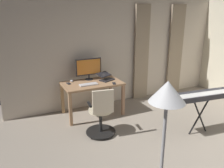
{
  "coord_description": "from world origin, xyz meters",
  "views": [
    {
      "loc": [
        2.59,
        1.83,
        2.23
      ],
      "look_at": [
        0.75,
        -2.0,
        0.85
      ],
      "focal_mm": 36.56,
      "sensor_mm": 36.0,
      "label": 1
    }
  ],
  "objects_px": {
    "computer_monitor": "(89,68)",
    "desk": "(92,87)",
    "office_chair": "(101,114)",
    "computer_keyboard": "(89,84)",
    "cell_phone_by_monitor": "(69,83)",
    "piano_keyboard": "(202,96)",
    "floor_lamp": "(165,117)",
    "laptop": "(106,78)",
    "cell_phone_face_up": "(114,83)",
    "computer_mouse": "(72,81)"
  },
  "relations": [
    {
      "from": "computer_monitor",
      "to": "desk",
      "type": "bearing_deg",
      "value": 84.81
    },
    {
      "from": "office_chair",
      "to": "computer_keyboard",
      "type": "distance_m",
      "value": 0.88
    },
    {
      "from": "desk",
      "to": "cell_phone_by_monitor",
      "type": "distance_m",
      "value": 0.51
    },
    {
      "from": "piano_keyboard",
      "to": "floor_lamp",
      "type": "xyz_separation_m",
      "value": [
        2.02,
        1.45,
        0.65
      ]
    },
    {
      "from": "cell_phone_by_monitor",
      "to": "office_chair",
      "type": "bearing_deg",
      "value": 101.49
    },
    {
      "from": "piano_keyboard",
      "to": "floor_lamp",
      "type": "distance_m",
      "value": 2.57
    },
    {
      "from": "laptop",
      "to": "cell_phone_by_monitor",
      "type": "relative_size",
      "value": 2.8
    },
    {
      "from": "laptop",
      "to": "cell_phone_by_monitor",
      "type": "bearing_deg",
      "value": -29.06
    },
    {
      "from": "computer_keyboard",
      "to": "cell_phone_face_up",
      "type": "distance_m",
      "value": 0.54
    },
    {
      "from": "computer_keyboard",
      "to": "floor_lamp",
      "type": "relative_size",
      "value": 0.23
    },
    {
      "from": "office_chair",
      "to": "piano_keyboard",
      "type": "bearing_deg",
      "value": -14.79
    },
    {
      "from": "desk",
      "to": "office_chair",
      "type": "distance_m",
      "value": 0.98
    },
    {
      "from": "office_chair",
      "to": "cell_phone_face_up",
      "type": "bearing_deg",
      "value": 57.03
    },
    {
      "from": "cell_phone_by_monitor",
      "to": "floor_lamp",
      "type": "xyz_separation_m",
      "value": [
        0.04,
        3.25,
        0.65
      ]
    },
    {
      "from": "computer_monitor",
      "to": "floor_lamp",
      "type": "bearing_deg",
      "value": 80.76
    },
    {
      "from": "computer_mouse",
      "to": "floor_lamp",
      "type": "relative_size",
      "value": 0.06
    },
    {
      "from": "computer_monitor",
      "to": "cell_phone_face_up",
      "type": "bearing_deg",
      "value": 125.81
    },
    {
      "from": "cell_phone_face_up",
      "to": "computer_keyboard",
      "type": "bearing_deg",
      "value": 3.12
    },
    {
      "from": "cell_phone_face_up",
      "to": "desk",
      "type": "bearing_deg",
      "value": -15.63
    },
    {
      "from": "desk",
      "to": "piano_keyboard",
      "type": "xyz_separation_m",
      "value": [
        -1.5,
        1.66,
        0.11
      ]
    },
    {
      "from": "computer_monitor",
      "to": "computer_keyboard",
      "type": "bearing_deg",
      "value": 68.34
    },
    {
      "from": "cell_phone_by_monitor",
      "to": "laptop",
      "type": "bearing_deg",
      "value": 169.73
    },
    {
      "from": "desk",
      "to": "office_chair",
      "type": "xyz_separation_m",
      "value": [
        0.19,
        0.94,
        -0.21
      ]
    },
    {
      "from": "computer_mouse",
      "to": "cell_phone_by_monitor",
      "type": "height_order",
      "value": "computer_mouse"
    },
    {
      "from": "computer_mouse",
      "to": "floor_lamp",
      "type": "xyz_separation_m",
      "value": [
        0.14,
        3.36,
        0.64
      ]
    },
    {
      "from": "floor_lamp",
      "to": "office_chair",
      "type": "bearing_deg",
      "value": -98.85
    },
    {
      "from": "computer_keyboard",
      "to": "cell_phone_face_up",
      "type": "height_order",
      "value": "computer_keyboard"
    },
    {
      "from": "computer_monitor",
      "to": "floor_lamp",
      "type": "relative_size",
      "value": 0.35
    },
    {
      "from": "office_chair",
      "to": "computer_mouse",
      "type": "bearing_deg",
      "value": 107.42
    },
    {
      "from": "cell_phone_face_up",
      "to": "cell_phone_by_monitor",
      "type": "distance_m",
      "value": 0.97
    },
    {
      "from": "cell_phone_face_up",
      "to": "office_chair",
      "type": "bearing_deg",
      "value": 67.41
    },
    {
      "from": "office_chair",
      "to": "computer_mouse",
      "type": "height_order",
      "value": "office_chair"
    },
    {
      "from": "cell_phone_by_monitor",
      "to": "desk",
      "type": "bearing_deg",
      "value": 159.5
    },
    {
      "from": "piano_keyboard",
      "to": "floor_lamp",
      "type": "height_order",
      "value": "floor_lamp"
    },
    {
      "from": "computer_keyboard",
      "to": "floor_lamp",
      "type": "xyz_separation_m",
      "value": [
        0.4,
        2.98,
        0.65
      ]
    },
    {
      "from": "office_chair",
      "to": "floor_lamp",
      "type": "distance_m",
      "value": 2.39
    },
    {
      "from": "desk",
      "to": "computer_mouse",
      "type": "bearing_deg",
      "value": -34.13
    },
    {
      "from": "desk",
      "to": "computer_mouse",
      "type": "distance_m",
      "value": 0.47
    },
    {
      "from": "laptop",
      "to": "cell_phone_face_up",
      "type": "relative_size",
      "value": 2.8
    },
    {
      "from": "desk",
      "to": "piano_keyboard",
      "type": "bearing_deg",
      "value": 132.2
    },
    {
      "from": "piano_keyboard",
      "to": "cell_phone_by_monitor",
      "type": "bearing_deg",
      "value": -35.51
    },
    {
      "from": "desk",
      "to": "floor_lamp",
      "type": "bearing_deg",
      "value": 80.43
    },
    {
      "from": "desk",
      "to": "office_chair",
      "type": "relative_size",
      "value": 1.35
    },
    {
      "from": "office_chair",
      "to": "computer_mouse",
      "type": "distance_m",
      "value": 1.25
    },
    {
      "from": "cell_phone_face_up",
      "to": "cell_phone_by_monitor",
      "type": "height_order",
      "value": "same"
    },
    {
      "from": "computer_mouse",
      "to": "office_chair",
      "type": "bearing_deg",
      "value": 99.19
    },
    {
      "from": "computer_monitor",
      "to": "cell_phone_face_up",
      "type": "distance_m",
      "value": 0.7
    },
    {
      "from": "desk",
      "to": "cell_phone_by_monitor",
      "type": "bearing_deg",
      "value": -16.89
    },
    {
      "from": "office_chair",
      "to": "computer_keyboard",
      "type": "bearing_deg",
      "value": 94.03
    },
    {
      "from": "desk",
      "to": "computer_keyboard",
      "type": "bearing_deg",
      "value": 44.85
    }
  ]
}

